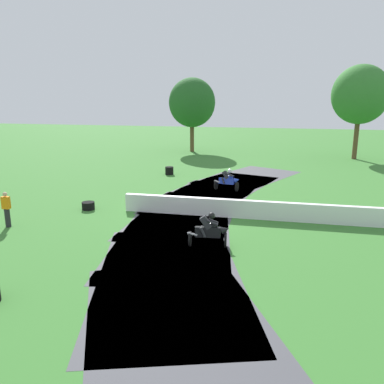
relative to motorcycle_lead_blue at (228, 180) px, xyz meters
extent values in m
plane|color=#38752D|center=(-1.26, -5.66, -0.65)|extent=(120.00, 120.00, 0.00)
cube|color=#47474C|center=(0.88, 4.48, -0.65)|extent=(7.91, 9.95, 0.01)
cube|color=#47474C|center=(-0.34, 1.22, -0.65)|extent=(6.92, 9.76, 0.01)
cube|color=#47474C|center=(-1.06, -2.19, -0.65)|extent=(5.77, 9.36, 0.01)
cube|color=#47474C|center=(-1.26, -5.66, -0.65)|extent=(4.78, 8.89, 0.01)
cube|color=#47474C|center=(-0.95, -9.13, -0.65)|extent=(6.02, 9.46, 0.01)
cube|color=#47474C|center=(-0.12, -12.52, -0.65)|extent=(7.14, 9.82, 0.01)
cube|color=#47474C|center=(1.20, -15.74, -0.65)|extent=(8.09, 9.96, 0.01)
cube|color=white|center=(4.35, -5.58, -0.20)|extent=(17.70, 0.58, 0.90)
cylinder|color=black|center=(0.60, -0.18, -0.36)|extent=(0.22, 0.71, 0.70)
cylinder|color=black|center=(-0.77, 0.08, -0.36)|extent=(0.22, 0.71, 0.70)
cube|color=#1E38B2|center=(-0.08, 0.00, -0.07)|extent=(1.05, 0.53, 0.45)
ellipsoid|color=#1E38B2|center=(0.11, 0.02, 0.19)|extent=(0.49, 0.40, 0.29)
cone|color=#1E38B2|center=(0.60, -0.10, 0.05)|extent=(0.44, 0.42, 0.46)
cylinder|color=#B2B2B7|center=(-0.69, -0.02, -0.12)|extent=(0.42, 0.19, 0.17)
cube|color=#28282D|center=(-0.14, 0.09, 0.31)|extent=(0.53, 0.43, 0.61)
sphere|color=white|center=(0.09, 0.10, 0.59)|extent=(0.26, 0.26, 0.26)
cylinder|color=#28282D|center=(0.17, 0.21, 0.30)|extent=(0.43, 0.20, 0.24)
cylinder|color=#28282D|center=(0.10, -0.13, 0.37)|extent=(0.43, 0.20, 0.24)
cylinder|color=#28282D|center=(-0.22, 0.21, -0.08)|extent=(0.27, 0.21, 0.42)
cylinder|color=#28282D|center=(-0.28, -0.13, -0.01)|extent=(0.27, 0.21, 0.42)
cylinder|color=black|center=(1.30, -9.62, -0.36)|extent=(0.18, 0.67, 0.67)
cylinder|color=black|center=(-0.09, -9.80, -0.36)|extent=(0.18, 0.67, 0.67)
cube|color=black|center=(0.60, -9.67, -0.06)|extent=(1.03, 0.45, 0.43)
ellipsoid|color=black|center=(0.78, -9.62, 0.20)|extent=(0.48, 0.36, 0.27)
cone|color=black|center=(1.28, -9.57, 0.06)|extent=(0.43, 0.39, 0.44)
cylinder|color=#B2B2B7|center=(0.03, -9.88, -0.12)|extent=(0.42, 0.14, 0.17)
cube|color=#28282D|center=(0.52, -9.63, 0.32)|extent=(0.53, 0.35, 0.60)
sphere|color=black|center=(0.73, -9.57, 0.60)|extent=(0.26, 0.26, 0.26)
cylinder|color=#28282D|center=(0.77, -9.42, 0.32)|extent=(0.43, 0.14, 0.24)
cylinder|color=#28282D|center=(0.82, -9.77, 0.37)|extent=(0.43, 0.14, 0.24)
cylinder|color=#28282D|center=(0.40, -9.51, -0.06)|extent=(0.29, 0.15, 0.42)
cylinder|color=#28282D|center=(0.45, -9.87, -0.02)|extent=(0.29, 0.15, 0.42)
cylinder|color=black|center=(-5.13, 4.10, -0.55)|extent=(0.63, 0.63, 0.20)
cylinder|color=black|center=(-5.13, 4.10, -0.35)|extent=(0.63, 0.63, 0.20)
cylinder|color=black|center=(-5.13, 4.10, -0.15)|extent=(0.63, 0.63, 0.20)
cylinder|color=black|center=(-6.54, -6.04, -0.55)|extent=(0.66, 0.66, 0.20)
cylinder|color=black|center=(-6.54, -6.04, -0.35)|extent=(0.66, 0.66, 0.20)
cylinder|color=#232328|center=(-8.72, -9.46, -0.22)|extent=(0.24, 0.24, 0.86)
cube|color=orange|center=(-8.72, -9.46, 0.49)|extent=(0.34, 0.22, 0.56)
sphere|color=tan|center=(-8.72, -9.46, 0.88)|extent=(0.20, 0.20, 0.20)
cylinder|color=brown|center=(10.03, 15.79, 1.27)|extent=(0.44, 0.44, 3.85)
ellipsoid|color=#33752D|center=(10.03, 15.79, 5.41)|extent=(5.20, 5.20, 5.46)
cylinder|color=brown|center=(-6.51, 17.37, 0.92)|extent=(0.44, 0.44, 3.16)
ellipsoid|color=#235B23|center=(-6.51, 17.37, 4.62)|extent=(4.99, 4.99, 5.24)
camera|label=1|loc=(3.32, -23.65, 5.05)|focal=35.77mm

